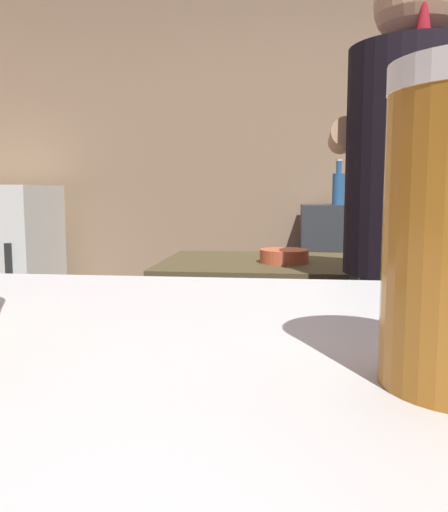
{
  "coord_description": "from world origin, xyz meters",
  "views": [
    {
      "loc": [
        -0.25,
        -1.35,
        1.16
      ],
      "look_at": [
        -0.32,
        -0.75,
        1.09
      ],
      "focal_mm": 37.54,
      "sensor_mm": 36.0,
      "label": 1
    }
  ],
  "objects_px": {
    "bottle_soy": "(426,193)",
    "bottle_olive_oil": "(372,191)",
    "mixing_bowl": "(284,256)",
    "bottle_vinegar": "(434,189)",
    "bottle_hot_sauce": "(338,187)",
    "bartender": "(408,246)"
  },
  "relations": [
    {
      "from": "bottle_hot_sauce",
      "to": "bottle_soy",
      "type": "distance_m",
      "value": 0.49
    },
    {
      "from": "mixing_bowl",
      "to": "bottle_olive_oil",
      "type": "xyz_separation_m",
      "value": [
        0.51,
        1.4,
        0.23
      ]
    },
    {
      "from": "bartender",
      "to": "bottle_vinegar",
      "type": "height_order",
      "value": "bartender"
    },
    {
      "from": "mixing_bowl",
      "to": "bottle_olive_oil",
      "type": "bearing_deg",
      "value": 70.04
    },
    {
      "from": "mixing_bowl",
      "to": "bottle_vinegar",
      "type": "xyz_separation_m",
      "value": [
        0.87,
        1.42,
        0.25
      ]
    },
    {
      "from": "bartender",
      "to": "bottle_olive_oil",
      "type": "distance_m",
      "value": 1.83
    },
    {
      "from": "bottle_olive_oil",
      "to": "bottle_soy",
      "type": "bearing_deg",
      "value": -20.2
    },
    {
      "from": "bartender",
      "to": "bottle_vinegar",
      "type": "xyz_separation_m",
      "value": [
        0.54,
        1.83,
        0.16
      ]
    },
    {
      "from": "bottle_hot_sauce",
      "to": "bottle_vinegar",
      "type": "relative_size",
      "value": 1.09
    },
    {
      "from": "bartender",
      "to": "mixing_bowl",
      "type": "bearing_deg",
      "value": 41.56
    },
    {
      "from": "bottle_soy",
      "to": "bottle_olive_oil",
      "type": "bearing_deg",
      "value": 159.8
    },
    {
      "from": "bottle_soy",
      "to": "bartender",
      "type": "bearing_deg",
      "value": -105.2
    },
    {
      "from": "mixing_bowl",
      "to": "bottle_hot_sauce",
      "type": "relative_size",
      "value": 0.64
    },
    {
      "from": "bottle_hot_sauce",
      "to": "bottle_soy",
      "type": "relative_size",
      "value": 1.45
    },
    {
      "from": "bartender",
      "to": "mixing_bowl",
      "type": "xyz_separation_m",
      "value": [
        -0.33,
        0.41,
        -0.08
      ]
    },
    {
      "from": "bottle_soy",
      "to": "bottle_olive_oil",
      "type": "xyz_separation_m",
      "value": [
        -0.29,
        0.11,
        0.01
      ]
    },
    {
      "from": "bottle_hot_sauce",
      "to": "bottle_olive_oil",
      "type": "height_order",
      "value": "bottle_hot_sauce"
    },
    {
      "from": "mixing_bowl",
      "to": "bottle_hot_sauce",
      "type": "height_order",
      "value": "bottle_hot_sauce"
    },
    {
      "from": "bartender",
      "to": "bottle_hot_sauce",
      "type": "height_order",
      "value": "bartender"
    },
    {
      "from": "bartender",
      "to": "bottle_olive_oil",
      "type": "xyz_separation_m",
      "value": [
        0.18,
        1.82,
        0.15
      ]
    },
    {
      "from": "bottle_olive_oil",
      "to": "bottle_vinegar",
      "type": "distance_m",
      "value": 0.36
    },
    {
      "from": "mixing_bowl",
      "to": "bottle_soy",
      "type": "xyz_separation_m",
      "value": [
        0.8,
        1.3,
        0.22
      ]
    }
  ]
}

